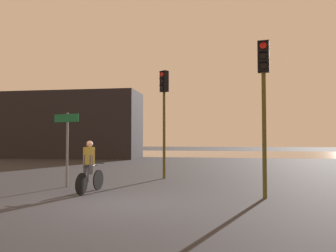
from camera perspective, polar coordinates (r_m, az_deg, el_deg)
ground_plane at (r=8.70m, az=-8.72°, el=-13.37°), size 120.00×120.00×0.00m
water_strip at (r=37.37m, az=5.11°, el=-4.78°), size 80.00×16.00×0.01m
distant_building at (r=30.57m, az=-17.81°, el=0.13°), size 13.66×4.00×5.75m
traffic_light_center at (r=14.00m, az=-0.69°, el=3.92°), size 0.40×0.42×4.59m
traffic_light_near_right at (r=9.82m, az=16.33°, el=6.28°), size 0.35×0.37×4.49m
direction_sign_post at (r=12.02m, az=-17.20°, el=-2.07°), size 1.06×0.35×2.60m
cyclist at (r=10.61m, az=-13.52°, el=-6.84°), size 0.46×1.70×1.62m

